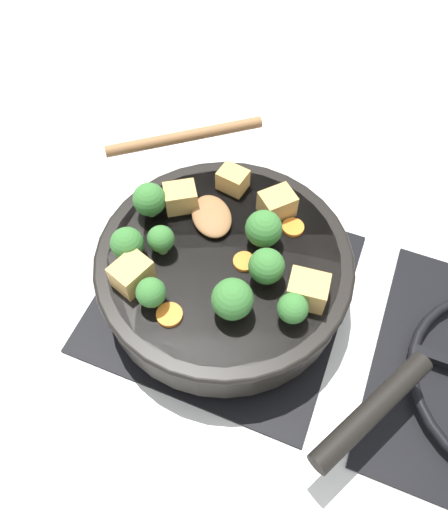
% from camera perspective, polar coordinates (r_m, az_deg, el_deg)
% --- Properties ---
extents(ground_plane, '(2.40, 2.40, 0.00)m').
position_cam_1_polar(ground_plane, '(0.67, 0.00, -4.09)').
color(ground_plane, silver).
extents(front_burner_grate, '(0.31, 0.31, 0.03)m').
position_cam_1_polar(front_burner_grate, '(0.66, 0.00, -3.58)').
color(front_burner_grate, black).
rests_on(front_burner_grate, ground_plane).
extents(skillet_pan, '(0.34, 0.41, 0.06)m').
position_cam_1_polar(skillet_pan, '(0.61, 0.13, -1.49)').
color(skillet_pan, black).
rests_on(skillet_pan, front_burner_grate).
extents(wooden_spoon, '(0.23, 0.22, 0.02)m').
position_cam_1_polar(wooden_spoon, '(0.67, -3.22, 9.82)').
color(wooden_spoon, olive).
rests_on(wooden_spoon, skillet_pan).
extents(tofu_cube_center_large, '(0.04, 0.05, 0.03)m').
position_cam_1_polar(tofu_cube_center_large, '(0.56, 9.52, -3.87)').
color(tofu_cube_center_large, tan).
rests_on(tofu_cube_center_large, skillet_pan).
extents(tofu_cube_near_handle, '(0.03, 0.04, 0.03)m').
position_cam_1_polar(tofu_cube_near_handle, '(0.65, 1.01, 8.71)').
color(tofu_cube_near_handle, tan).
rests_on(tofu_cube_near_handle, skillet_pan).
extents(tofu_cube_east_chunk, '(0.05, 0.05, 0.03)m').
position_cam_1_polar(tofu_cube_east_chunk, '(0.63, -4.99, 6.67)').
color(tofu_cube_east_chunk, tan).
rests_on(tofu_cube_east_chunk, skillet_pan).
extents(tofu_cube_west_chunk, '(0.05, 0.05, 0.03)m').
position_cam_1_polar(tofu_cube_west_chunk, '(0.62, 6.07, 5.92)').
color(tofu_cube_west_chunk, tan).
rests_on(tofu_cube_west_chunk, skillet_pan).
extents(tofu_cube_back_piece, '(0.05, 0.05, 0.03)m').
position_cam_1_polar(tofu_cube_back_piece, '(0.57, -10.50, -2.01)').
color(tofu_cube_back_piece, tan).
rests_on(tofu_cube_back_piece, skillet_pan).
extents(broccoli_floret_near_spoon, '(0.03, 0.03, 0.04)m').
position_cam_1_polar(broccoli_floret_near_spoon, '(0.54, 7.85, -5.97)').
color(broccoli_floret_near_spoon, '#709956').
rests_on(broccoli_floret_near_spoon, skillet_pan).
extents(broccoli_floret_center_top, '(0.04, 0.04, 0.05)m').
position_cam_1_polar(broccoli_floret_center_top, '(0.58, -11.01, 1.37)').
color(broccoli_floret_center_top, '#709956').
rests_on(broccoli_floret_center_top, skillet_pan).
extents(broccoli_floret_east_rim, '(0.05, 0.05, 0.05)m').
position_cam_1_polar(broccoli_floret_east_rim, '(0.53, 0.96, -4.97)').
color(broccoli_floret_east_rim, '#709956').
rests_on(broccoli_floret_east_rim, skillet_pan).
extents(broccoli_floret_west_rim, '(0.04, 0.04, 0.05)m').
position_cam_1_polar(broccoli_floret_west_rim, '(0.55, 4.87, -1.19)').
color(broccoli_floret_west_rim, '#709956').
rests_on(broccoli_floret_west_rim, skillet_pan).
extents(broccoli_floret_north_edge, '(0.04, 0.04, 0.05)m').
position_cam_1_polar(broccoli_floret_north_edge, '(0.62, -8.52, 6.38)').
color(broccoli_floret_north_edge, '#709956').
rests_on(broccoli_floret_north_edge, skillet_pan).
extents(broccoli_floret_south_cluster, '(0.04, 0.04, 0.05)m').
position_cam_1_polar(broccoli_floret_south_cluster, '(0.58, 4.55, 3.11)').
color(broccoli_floret_south_cluster, '#709956').
rests_on(broccoli_floret_south_cluster, skillet_pan).
extents(broccoli_floret_mid_floret, '(0.03, 0.03, 0.04)m').
position_cam_1_polar(broccoli_floret_mid_floret, '(0.55, -8.33, -4.18)').
color(broccoli_floret_mid_floret, '#709956').
rests_on(broccoli_floret_mid_floret, skillet_pan).
extents(broccoli_floret_small_inner, '(0.03, 0.03, 0.04)m').
position_cam_1_polar(broccoli_floret_small_inner, '(0.58, -7.23, 1.91)').
color(broccoli_floret_small_inner, '#709956').
rests_on(broccoli_floret_small_inner, skillet_pan).
extents(carrot_slice_orange_thin, '(0.03, 0.03, 0.01)m').
position_cam_1_polar(carrot_slice_orange_thin, '(0.62, 7.88, 3.26)').
color(carrot_slice_orange_thin, orange).
rests_on(carrot_slice_orange_thin, skillet_pan).
extents(carrot_slice_near_center, '(0.03, 0.03, 0.01)m').
position_cam_1_polar(carrot_slice_near_center, '(0.59, 2.46, -0.37)').
color(carrot_slice_near_center, orange).
rests_on(carrot_slice_near_center, skillet_pan).
extents(carrot_slice_edge_slice, '(0.03, 0.03, 0.01)m').
position_cam_1_polar(carrot_slice_edge_slice, '(0.55, -6.25, -6.69)').
color(carrot_slice_edge_slice, orange).
rests_on(carrot_slice_edge_slice, skillet_pan).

